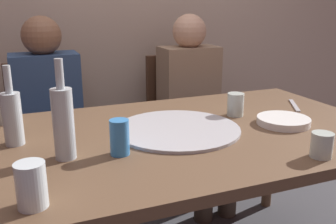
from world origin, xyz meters
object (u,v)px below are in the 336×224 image
Objects in this scene: tumbler_far at (322,145)px; table_knife at (294,105)px; pizza_tray at (177,129)px; guest_in_sweater at (50,116)px; tumbler_near at (6,112)px; plate_stack at (283,121)px; dining_table at (183,147)px; soda_can at (120,137)px; wine_bottle at (63,122)px; chair_left at (50,130)px; wine_glass at (235,104)px; short_glass at (31,185)px; beer_bottle at (12,116)px; chair_right at (184,114)px; guest_in_beanie at (194,101)px.

tumbler_far is 0.65m from table_knife.
pizza_tray is 0.86m from guest_in_sweater.
tumbler_near is 0.44× the size of plate_stack.
dining_table is 7.66× the size of table_knife.
dining_table is at bearing 127.45° from tumbler_far.
soda_can is at bearing -55.18° from tumbler_near.
plate_stack reaches higher than dining_table.
tumbler_far is 0.35m from plate_stack.
wine_bottle reaches higher than chair_left.
guest_in_sweater is (0.20, 0.37, -0.15)m from tumbler_near.
pizza_tray is 2.29× the size of plate_stack.
dining_table is 0.35m from wine_glass.
tumbler_near is 0.79× the size of soda_can.
short_glass is at bearing -139.67° from soda_can.
beer_bottle reaches higher than chair_right.
chair_right is 0.20m from guest_in_beanie.
chair_left is 0.89m from guest_in_beanie.
pizza_tray is at bearing 14.45° from wine_bottle.
table_knife is at bearing 15.82° from soda_can.
pizza_tray is 5.21× the size of tumbler_near.
chair_left reaches higher than tumbler_far.
tumbler_near is at bearing 94.83° from short_glass.
wine_glass is (0.93, 0.01, -0.05)m from beer_bottle.
beer_bottle is 3.41× the size of tumbler_far.
plate_stack is (0.45, -0.10, 0.01)m from pizza_tray.
wine_bottle reaches higher than chair_right.
wine_bottle reaches higher than tumbler_far.
dining_table is 1.44× the size of guest_in_sweater.
plate_stack is 0.19× the size of guest_in_beanie.
dining_table is at bearing 116.74° from chair_left.
table_knife is 1.37m from chair_left.
pizza_tray is 0.56× the size of chair_right.
guest_in_beanie is at bearing 19.13° from tumbler_near.
tumbler_far is at bearing -28.45° from beer_bottle.
dining_table is at bearing -47.99° from table_knife.
table_knife is at bearing 11.63° from dining_table.
short_glass is at bearing -85.17° from tumbler_near.
chair_right is at bearing 90.65° from plate_stack.
chair_left reaches higher than dining_table.
table_knife is (0.69, 0.12, -0.00)m from pizza_tray.
chair_right is at bearing 63.71° from pizza_tray.
guest_in_beanie is (1.04, 0.65, -0.20)m from beer_bottle.
pizza_tray is at bearing 167.89° from plate_stack.
short_glass is 1.65m from chair_right.
dining_table is 0.35m from soda_can.
guest_in_beanie reaches higher than soda_can.
short_glass is 0.54× the size of table_knife.
short_glass is 0.54× the size of plate_stack.
plate_stack is (0.90, 0.02, -0.11)m from wine_bottle.
guest_in_beanie is at bearing 80.27° from wine_glass.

